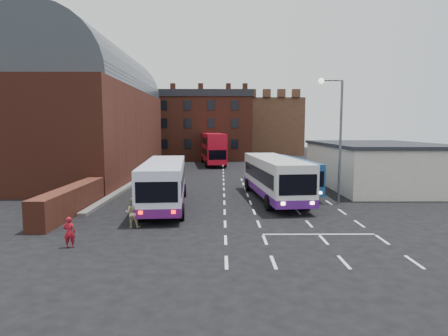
{
  "coord_description": "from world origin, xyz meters",
  "views": [
    {
      "loc": [
        -0.19,
        -22.53,
        5.67
      ],
      "look_at": [
        0.0,
        10.0,
        2.2
      ],
      "focal_mm": 30.0,
      "sensor_mm": 36.0,
      "label": 1
    }
  ],
  "objects_px": {
    "bus_white_outbound": "(164,180)",
    "pedestrian_beige": "(133,213)",
    "bus_white_inbound": "(274,175)",
    "pedestrian_red": "(69,232)",
    "bus_blue": "(288,172)",
    "bus_red_double": "(213,148)",
    "street_lamp": "(337,129)"
  },
  "relations": [
    {
      "from": "street_lamp",
      "to": "pedestrian_red",
      "type": "bearing_deg",
      "value": -146.86
    },
    {
      "from": "bus_blue",
      "to": "bus_white_outbound",
      "type": "bearing_deg",
      "value": 24.72
    },
    {
      "from": "bus_white_outbound",
      "to": "bus_white_inbound",
      "type": "xyz_separation_m",
      "value": [
        8.35,
        2.54,
        0.05
      ]
    },
    {
      "from": "street_lamp",
      "to": "bus_white_inbound",
      "type": "bearing_deg",
      "value": 158.43
    },
    {
      "from": "bus_white_inbound",
      "to": "bus_red_double",
      "type": "distance_m",
      "value": 28.82
    },
    {
      "from": "bus_red_double",
      "to": "pedestrian_beige",
      "type": "distance_m",
      "value": 36.9
    },
    {
      "from": "bus_white_inbound",
      "to": "bus_blue",
      "type": "distance_m",
      "value": 4.1
    },
    {
      "from": "bus_white_inbound",
      "to": "bus_blue",
      "type": "bearing_deg",
      "value": -121.53
    },
    {
      "from": "bus_blue",
      "to": "bus_red_double",
      "type": "xyz_separation_m",
      "value": [
        -7.26,
        24.59,
        0.85
      ]
    },
    {
      "from": "bus_white_outbound",
      "to": "bus_blue",
      "type": "distance_m",
      "value": 11.88
    },
    {
      "from": "pedestrian_red",
      "to": "bus_white_inbound",
      "type": "bearing_deg",
      "value": -144.36
    },
    {
      "from": "bus_red_double",
      "to": "pedestrian_red",
      "type": "relative_size",
      "value": 8.3
    },
    {
      "from": "bus_red_double",
      "to": "pedestrian_beige",
      "type": "height_order",
      "value": "bus_red_double"
    },
    {
      "from": "pedestrian_red",
      "to": "pedestrian_beige",
      "type": "bearing_deg",
      "value": -131.81
    },
    {
      "from": "pedestrian_beige",
      "to": "bus_white_outbound",
      "type": "bearing_deg",
      "value": -97.5
    },
    {
      "from": "bus_white_outbound",
      "to": "bus_red_double",
      "type": "xyz_separation_m",
      "value": [
        2.86,
        30.82,
        0.66
      ]
    },
    {
      "from": "bus_white_outbound",
      "to": "pedestrian_red",
      "type": "bearing_deg",
      "value": -112.82
    },
    {
      "from": "bus_red_double",
      "to": "street_lamp",
      "type": "xyz_separation_m",
      "value": [
        9.78,
        -29.98,
        3.01
      ]
    },
    {
      "from": "pedestrian_beige",
      "to": "bus_blue",
      "type": "bearing_deg",
      "value": -131.02
    },
    {
      "from": "bus_white_outbound",
      "to": "bus_blue",
      "type": "relative_size",
      "value": 1.1
    },
    {
      "from": "bus_white_inbound",
      "to": "pedestrian_red",
      "type": "relative_size",
      "value": 8.34
    },
    {
      "from": "bus_white_outbound",
      "to": "pedestrian_beige",
      "type": "bearing_deg",
      "value": -103.64
    },
    {
      "from": "bus_red_double",
      "to": "pedestrian_red",
      "type": "distance_m",
      "value": 40.73
    },
    {
      "from": "bus_blue",
      "to": "pedestrian_beige",
      "type": "relative_size",
      "value": 6.29
    },
    {
      "from": "pedestrian_red",
      "to": "bus_blue",
      "type": "bearing_deg",
      "value": -140.82
    },
    {
      "from": "bus_white_inbound",
      "to": "pedestrian_beige",
      "type": "relative_size",
      "value": 7.12
    },
    {
      "from": "bus_blue",
      "to": "bus_red_double",
      "type": "bearing_deg",
      "value": -80.44
    },
    {
      "from": "bus_blue",
      "to": "pedestrian_beige",
      "type": "xyz_separation_m",
      "value": [
        -11.04,
        -12.07,
        -0.87
      ]
    },
    {
      "from": "bus_white_outbound",
      "to": "bus_red_double",
      "type": "distance_m",
      "value": 30.96
    },
    {
      "from": "bus_white_outbound",
      "to": "pedestrian_red",
      "type": "xyz_separation_m",
      "value": [
        -3.08,
        -9.43,
        -1.18
      ]
    },
    {
      "from": "bus_white_inbound",
      "to": "bus_red_double",
      "type": "bearing_deg",
      "value": -84.87
    },
    {
      "from": "bus_blue",
      "to": "bus_red_double",
      "type": "height_order",
      "value": "bus_red_double"
    }
  ]
}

